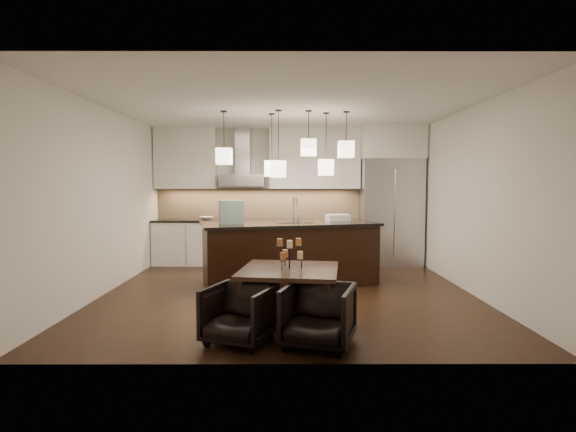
{
  "coord_description": "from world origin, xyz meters",
  "views": [
    {
      "loc": [
        -0.02,
        -6.75,
        1.65
      ],
      "look_at": [
        0.0,
        0.2,
        1.15
      ],
      "focal_mm": 28.0,
      "sensor_mm": 36.0,
      "label": 1
    }
  ],
  "objects_px": {
    "island_body": "(289,254)",
    "armchair_left": "(240,314)",
    "refrigerator": "(391,212)",
    "dining_table": "(289,296)",
    "armchair_right": "(318,315)"
  },
  "relations": [
    {
      "from": "island_body",
      "to": "armchair_left",
      "type": "xyz_separation_m",
      "value": [
        -0.52,
        -2.82,
        -0.18
      ]
    },
    {
      "from": "island_body",
      "to": "armchair_right",
      "type": "relative_size",
      "value": 3.96
    },
    {
      "from": "island_body",
      "to": "dining_table",
      "type": "distance_m",
      "value": 2.22
    },
    {
      "from": "dining_table",
      "to": "armchair_right",
      "type": "bearing_deg",
      "value": -60.35
    },
    {
      "from": "refrigerator",
      "to": "dining_table",
      "type": "xyz_separation_m",
      "value": [
        -2.09,
        -3.96,
        -0.74
      ]
    },
    {
      "from": "dining_table",
      "to": "refrigerator",
      "type": "bearing_deg",
      "value": 69.71
    },
    {
      "from": "island_body",
      "to": "armchair_left",
      "type": "distance_m",
      "value": 2.87
    },
    {
      "from": "island_body",
      "to": "armchair_left",
      "type": "height_order",
      "value": "island_body"
    },
    {
      "from": "armchair_right",
      "to": "island_body",
      "type": "bearing_deg",
      "value": 112.92
    },
    {
      "from": "armchair_left",
      "to": "refrigerator",
      "type": "bearing_deg",
      "value": 81.68
    },
    {
      "from": "refrigerator",
      "to": "island_body",
      "type": "height_order",
      "value": "refrigerator"
    },
    {
      "from": "island_body",
      "to": "dining_table",
      "type": "relative_size",
      "value": 2.49
    },
    {
      "from": "armchair_left",
      "to": "island_body",
      "type": "bearing_deg",
      "value": 100.88
    },
    {
      "from": "refrigerator",
      "to": "dining_table",
      "type": "relative_size",
      "value": 1.94
    },
    {
      "from": "island_body",
      "to": "armchair_left",
      "type": "relative_size",
      "value": 4.16
    }
  ]
}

